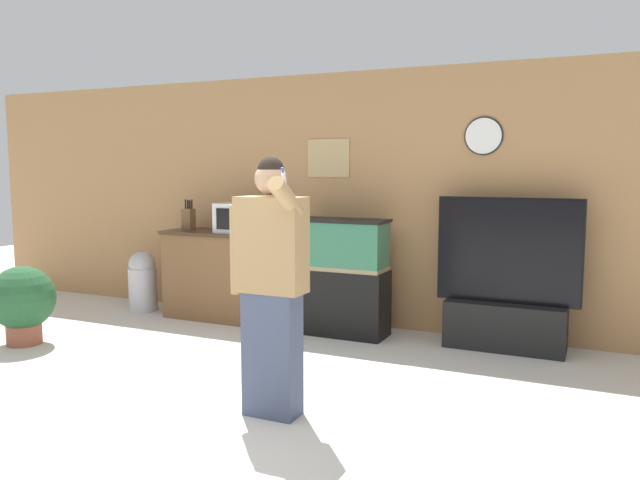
{
  "coord_description": "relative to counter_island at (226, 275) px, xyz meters",
  "views": [
    {
      "loc": [
        2.39,
        -2.89,
        1.63
      ],
      "look_at": [
        0.3,
        1.67,
        1.05
      ],
      "focal_mm": 35.0,
      "sensor_mm": 36.0,
      "label": 1
    }
  ],
  "objects": [
    {
      "name": "counter_island",
      "position": [
        0.0,
        0.0,
        0.0
      ],
      "size": [
        1.36,
        0.56,
        0.95
      ],
      "color": "brown",
      "rests_on": "ground_plane"
    },
    {
      "name": "wall_back_paneled",
      "position": [
        1.3,
        0.39,
        0.82
      ],
      "size": [
        10.0,
        0.08,
        2.6
      ],
      "color": "#A87A4C",
      "rests_on": "ground_plane"
    },
    {
      "name": "microwave",
      "position": [
        0.23,
        -0.02,
        0.63
      ],
      "size": [
        0.5,
        0.41,
        0.31
      ],
      "color": "silver",
      "rests_on": "counter_island"
    },
    {
      "name": "trash_bin",
      "position": [
        -1.09,
        -0.08,
        -0.13
      ],
      "size": [
        0.32,
        0.32,
        0.68
      ],
      "color": "#B7B7BC",
      "rests_on": "ground_plane"
    },
    {
      "name": "potted_plant",
      "position": [
        -1.17,
        -1.63,
        -0.07
      ],
      "size": [
        0.59,
        0.59,
        0.73
      ],
      "color": "brown",
      "rests_on": "ground_plane"
    },
    {
      "name": "aquarium_on_stand",
      "position": [
        1.34,
        -0.08,
        0.09
      ],
      "size": [
        0.98,
        0.39,
        1.14
      ],
      "color": "black",
      "rests_on": "ground_plane"
    },
    {
      "name": "ground_plane",
      "position": [
        1.3,
        -2.73,
        -0.48
      ],
      "size": [
        18.0,
        18.0,
        0.0
      ],
      "primitive_type": "plane",
      "color": "beige"
    },
    {
      "name": "person_standing",
      "position": [
        1.73,
        -2.13,
        0.41
      ],
      "size": [
        0.54,
        0.4,
        1.7
      ],
      "color": "#424C66",
      "rests_on": "ground_plane"
    },
    {
      "name": "knife_block",
      "position": [
        -0.49,
        0.02,
        0.6
      ],
      "size": [
        0.12,
        0.11,
        0.33
      ],
      "color": "brown",
      "rests_on": "counter_island"
    },
    {
      "name": "tv_on_stand",
      "position": [
        2.92,
        0.08,
        -0.08
      ],
      "size": [
        1.27,
        0.4,
        1.37
      ],
      "color": "black",
      "rests_on": "ground_plane"
    }
  ]
}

